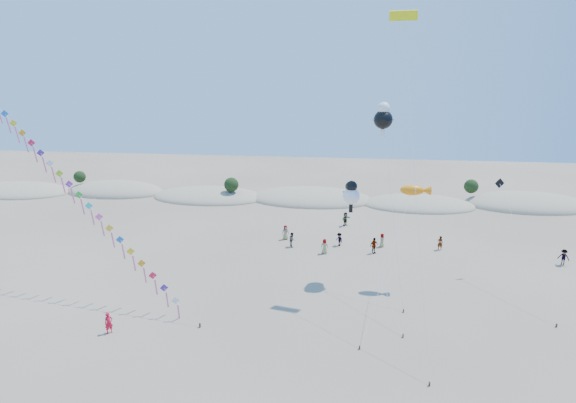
{
  "coord_description": "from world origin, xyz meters",
  "views": [
    {
      "loc": [
        4.84,
        -25.91,
        20.18
      ],
      "look_at": [
        0.14,
        14.0,
        8.63
      ],
      "focal_mm": 30.0,
      "sensor_mm": 36.0,
      "label": 1
    }
  ],
  "objects_px": {
    "fish_kite": "(415,191)",
    "parafoil_kite": "(404,21)",
    "flyer_foreground": "(109,323)",
    "kite_train": "(65,181)"
  },
  "relations": [
    {
      "from": "fish_kite",
      "to": "parafoil_kite",
      "type": "distance_m",
      "value": 14.58
    },
    {
      "from": "parafoil_kite",
      "to": "flyer_foreground",
      "type": "bearing_deg",
      "value": -151.08
    },
    {
      "from": "fish_kite",
      "to": "parafoil_kite",
      "type": "relative_size",
      "value": 0.51
    },
    {
      "from": "kite_train",
      "to": "flyer_foreground",
      "type": "xyz_separation_m",
      "value": [
        6.87,
        -7.67,
        -9.29
      ]
    },
    {
      "from": "fish_kite",
      "to": "parafoil_kite",
      "type": "bearing_deg",
      "value": 166.41
    },
    {
      "from": "parafoil_kite",
      "to": "flyer_foreground",
      "type": "height_order",
      "value": "parafoil_kite"
    },
    {
      "from": "kite_train",
      "to": "flyer_foreground",
      "type": "bearing_deg",
      "value": -48.16
    },
    {
      "from": "fish_kite",
      "to": "flyer_foreground",
      "type": "distance_m",
      "value": 28.19
    },
    {
      "from": "kite_train",
      "to": "parafoil_kite",
      "type": "bearing_deg",
      "value": 9.07
    },
    {
      "from": "flyer_foreground",
      "to": "kite_train",
      "type": "bearing_deg",
      "value": 86.52
    }
  ]
}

